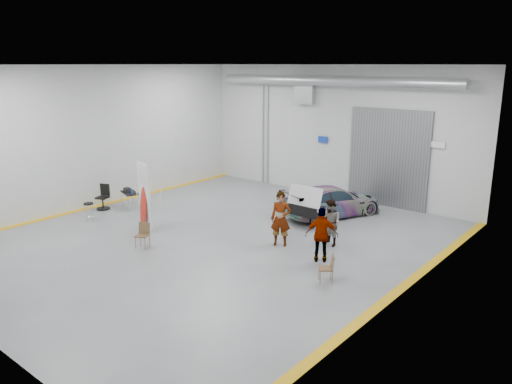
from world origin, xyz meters
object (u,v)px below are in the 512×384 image
Objects in this scene: work_table at (129,192)px; office_chair at (104,199)px; surfboard_display at (144,202)px; shop_stool at (89,212)px; person_b at (331,223)px; folding_chair_near at (143,240)px; sedan_car at (332,201)px; folding_chair_far at (326,274)px; person_a at (281,219)px; person_c at (322,235)px.

office_chair reaches higher than work_table.
work_table is (-3.02, 1.53, -0.43)m from surfboard_display.
surfboard_display is at bearing 14.98° from shop_stool.
office_chair is at bearing 127.02° from shop_stool.
folding_chair_near is at bearing -117.77° from person_b.
sedan_car reaches higher than folding_chair_far.
surfboard_display is at bearing -125.02° from folding_chair_far.
surfboard_display is (-4.36, -6.05, 0.49)m from sedan_car.
folding_chair_near is 5.18m from work_table.
folding_chair_near reaches higher than shop_stool.
person_a is 2.52× the size of shop_stool.
person_b is at bearing 12.24° from person_a.
surfboard_display is at bearing -132.98° from person_b.
folding_chair_near is at bearing -164.23° from person_a.
work_table is 1.13× the size of office_chair.
office_chair is (-0.62, -0.85, -0.21)m from work_table.
shop_stool is (-9.25, -2.33, -0.50)m from person_c.
person_b is at bearing 35.50° from surfboard_display.
work_table is at bearing 162.03° from surfboard_display.
folding_chair_near reaches higher than folding_chair_far.
sedan_car is 5.12× the size of folding_chair_far.
person_b is (1.74, -3.00, 0.18)m from sedan_car.
person_a reaches higher than person_b.
office_chair is (-5.01, 1.86, 0.20)m from folding_chair_near.
office_chair is at bearing -145.89° from person_b.
office_chair is at bearing 161.81° from person_a.
person_c is (2.28, -4.42, 0.26)m from sedan_car.
surfboard_display is 1.99m from folding_chair_near.
folding_chair_near is at bearing -41.70° from office_chair.
person_b reaches higher than folding_chair_near.
office_chair is (-3.65, 0.68, -0.64)m from surfboard_display.
person_a is 2.24× the size of folding_chair_near.
office_chair is (-1.04, 1.38, 0.09)m from shop_stool.
surfboard_display reaches higher than person_b.
office_chair is (-8.01, -5.37, -0.15)m from sedan_car.
work_table is (-7.38, -4.51, 0.06)m from sedan_car.
person_b is at bearing -7.62° from office_chair.
surfboard_display reaches higher than folding_chair_near.
folding_chair_far is at bearing -11.65° from folding_chair_near.
folding_chair_near is 1.13× the size of shop_stool.
folding_chair_far is at bearing -6.13° from work_table.
person_b is at bearing 9.43° from work_table.
work_table is at bearing -150.12° from person_b.
folding_chair_far is 0.79× the size of office_chair.
surfboard_display reaches higher than office_chair.
person_b is 3.09m from folding_chair_far.
office_chair is (-10.29, -0.95, -0.41)m from person_c.
shop_stool is (-10.19, -1.09, 0.11)m from folding_chair_far.
person_c is at bearing 14.13° from shop_stool.
shop_stool is at bearing -18.54° from person_c.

